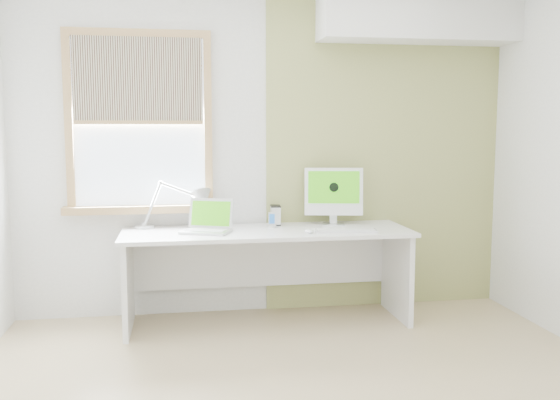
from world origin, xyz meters
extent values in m
cube|color=silver|center=(0.00, 1.76, 1.30)|extent=(4.00, 0.02, 2.60)
cube|color=silver|center=(0.00, -1.76, 1.30)|extent=(4.00, 0.02, 2.60)
cube|color=#909957|center=(1.00, 1.74, 1.30)|extent=(2.00, 0.02, 2.60)
cube|color=white|center=(1.20, 1.57, 2.40)|extent=(1.60, 0.40, 0.42)
cube|color=olive|center=(-1.53, 1.72, 1.55)|extent=(0.06, 0.06, 1.42)
cube|color=olive|center=(-0.47, 1.72, 1.55)|extent=(0.06, 0.06, 1.42)
cube|color=olive|center=(-1.00, 1.72, 2.23)|extent=(1.00, 0.06, 0.06)
cube|color=olive|center=(-1.00, 1.70, 0.87)|extent=(1.20, 0.14, 0.06)
cube|color=#D1E2F9|center=(-1.00, 1.74, 1.55)|extent=(1.00, 0.01, 1.30)
cube|color=beige|center=(-1.00, 1.70, 1.88)|extent=(0.98, 0.02, 0.65)
cube|color=olive|center=(-1.00, 1.70, 1.55)|extent=(0.98, 0.03, 0.03)
cube|color=white|center=(-0.05, 1.38, 0.71)|extent=(2.20, 0.70, 0.03)
cube|color=white|center=(-1.10, 1.38, 0.35)|extent=(0.04, 0.64, 0.70)
cube|color=white|center=(1.00, 1.38, 0.35)|extent=(0.04, 0.64, 0.70)
cube|color=white|center=(-0.05, 1.70, 0.45)|extent=(2.08, 0.02, 0.48)
cylinder|color=silver|center=(-0.98, 1.64, 0.74)|extent=(0.16, 0.16, 0.02)
sphere|color=silver|center=(-0.98, 1.64, 0.76)|extent=(0.05, 0.05, 0.05)
cylinder|color=silver|center=(-0.91, 1.64, 0.92)|extent=(0.15, 0.02, 0.33)
sphere|color=silver|center=(-0.85, 1.64, 1.08)|extent=(0.04, 0.04, 0.04)
cylinder|color=silver|center=(-0.70, 1.62, 1.03)|extent=(0.30, 0.06, 0.13)
sphere|color=silver|center=(-0.55, 1.60, 0.97)|extent=(0.04, 0.04, 0.04)
cone|color=silver|center=(-0.53, 1.60, 0.95)|extent=(0.24, 0.26, 0.20)
cube|color=silver|center=(-0.51, 1.34, 0.74)|extent=(0.41, 0.35, 0.02)
cube|color=#B2B5B7|center=(-0.51, 1.34, 0.75)|extent=(0.33, 0.25, 0.00)
cube|color=silver|center=(-0.47, 1.45, 0.86)|extent=(0.35, 0.20, 0.23)
cube|color=#338D0D|center=(-0.47, 1.44, 0.86)|extent=(0.30, 0.16, 0.18)
cylinder|color=silver|center=(0.01, 1.49, 0.74)|extent=(0.07, 0.07, 0.02)
cube|color=silver|center=(0.01, 1.49, 0.80)|extent=(0.05, 0.01, 0.10)
cube|color=#194C99|center=(0.01, 1.48, 0.80)|extent=(0.04, 0.00, 0.08)
cube|color=silver|center=(0.06, 1.62, 0.81)|extent=(0.08, 0.13, 0.16)
cube|color=black|center=(0.06, 1.62, 0.88)|extent=(0.08, 0.13, 0.01)
cube|color=black|center=(0.06, 1.62, 0.74)|extent=(0.08, 0.13, 0.01)
cube|color=silver|center=(0.52, 1.55, 0.74)|extent=(0.20, 0.18, 0.01)
cube|color=silver|center=(0.53, 1.58, 0.82)|extent=(0.06, 0.03, 0.15)
cube|color=white|center=(0.52, 1.57, 1.00)|extent=(0.47, 0.16, 0.38)
cube|color=#338D0D|center=(0.52, 1.54, 1.04)|extent=(0.41, 0.10, 0.26)
cylinder|color=black|center=(0.52, 1.54, 1.04)|extent=(0.08, 0.02, 0.08)
cube|color=white|center=(0.53, 1.20, 0.74)|extent=(0.48, 0.19, 0.02)
cube|color=white|center=(0.53, 1.20, 0.75)|extent=(0.44, 0.16, 0.00)
ellipsoid|color=white|center=(0.25, 1.21, 0.74)|extent=(0.09, 0.11, 0.03)
camera|label=1|loc=(-0.70, -3.20, 1.51)|focal=39.26mm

